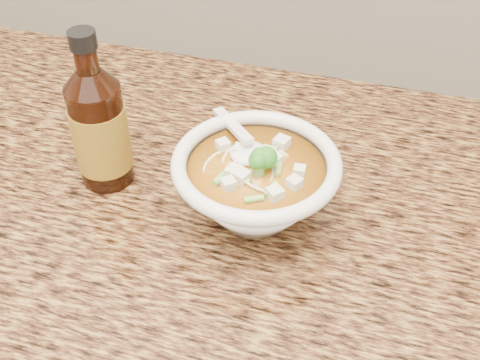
# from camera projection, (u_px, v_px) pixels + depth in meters

# --- Properties ---
(counter_slab) EXTENTS (4.00, 0.68, 0.04)m
(counter_slab) POSITION_uv_depth(u_px,v_px,m) (189.00, 189.00, 0.82)
(counter_slab) COLOR olive
(counter_slab) RESTS_ON cabinet
(soup_bowl) EXTENTS (0.20, 0.20, 0.11)m
(soup_bowl) POSITION_uv_depth(u_px,v_px,m) (256.00, 186.00, 0.72)
(soup_bowl) COLOR white
(soup_bowl) RESTS_ON counter_slab
(hot_sauce_bottle) EXTENTS (0.09, 0.09, 0.21)m
(hot_sauce_bottle) POSITION_uv_depth(u_px,v_px,m) (100.00, 129.00, 0.75)
(hot_sauce_bottle) COLOR #321206
(hot_sauce_bottle) RESTS_ON counter_slab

